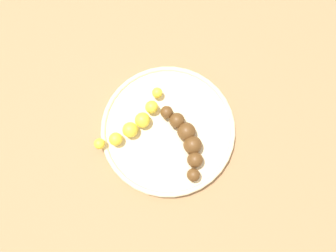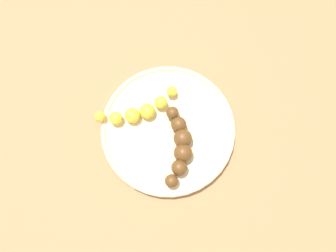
% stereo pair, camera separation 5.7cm
% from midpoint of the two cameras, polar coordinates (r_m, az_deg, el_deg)
% --- Properties ---
extents(ground_plane, '(2.40, 2.40, 0.00)m').
position_cam_midpoint_polar(ground_plane, '(0.61, 2.64, -1.41)').
color(ground_plane, '#936D47').
extents(fruit_bowl, '(0.26, 0.26, 0.02)m').
position_cam_midpoint_polar(fruit_bowl, '(0.60, 2.69, -1.15)').
color(fruit_bowl, beige).
rests_on(fruit_bowl, ground_plane).
extents(banana_yellow, '(0.11, 0.14, 0.03)m').
position_cam_midpoint_polar(banana_yellow, '(0.59, -2.80, 2.31)').
color(banana_yellow, yellow).
rests_on(banana_yellow, fruit_bowl).
extents(banana_overripe, '(0.15, 0.08, 0.04)m').
position_cam_midpoint_polar(banana_overripe, '(0.57, 5.04, -4.26)').
color(banana_overripe, '#593819').
rests_on(banana_overripe, fruit_bowl).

